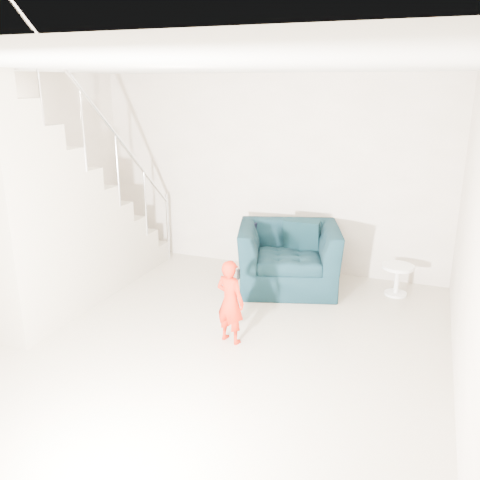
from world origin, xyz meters
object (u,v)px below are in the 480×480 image
object	(u,v)px
side_table	(397,275)
staircase	(48,228)
toddler	(230,302)
armchair	(288,257)

from	to	relation	value
side_table	staircase	distance (m)	4.28
toddler	staircase	bearing A→B (deg)	12.57
side_table	armchair	bearing A→B (deg)	-170.70
armchair	toddler	world-z (taller)	toddler
armchair	side_table	world-z (taller)	armchair
toddler	side_table	world-z (taller)	toddler
toddler	staircase	distance (m)	2.40
armchair	side_table	bearing A→B (deg)	-7.58
staircase	armchair	bearing A→B (deg)	30.98
armchair	toddler	size ratio (longest dim) A/B	1.43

